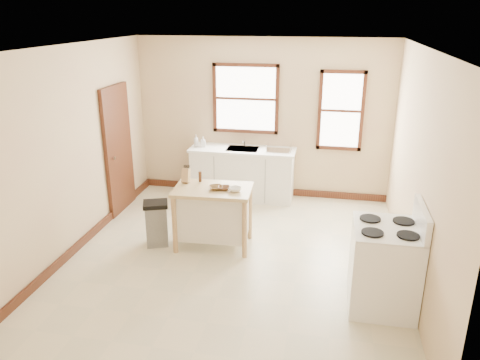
# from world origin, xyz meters

# --- Properties ---
(floor) EXTENTS (5.00, 5.00, 0.00)m
(floor) POSITION_xyz_m (0.00, 0.00, 0.00)
(floor) COLOR beige
(floor) RESTS_ON ground
(ceiling) EXTENTS (5.00, 5.00, 0.00)m
(ceiling) POSITION_xyz_m (0.00, 0.00, 2.80)
(ceiling) COLOR white
(ceiling) RESTS_ON ground
(wall_back) EXTENTS (4.50, 0.04, 2.80)m
(wall_back) POSITION_xyz_m (0.00, 2.50, 1.40)
(wall_back) COLOR #D3BF8B
(wall_back) RESTS_ON ground
(wall_left) EXTENTS (0.04, 5.00, 2.80)m
(wall_left) POSITION_xyz_m (-2.25, 0.00, 1.40)
(wall_left) COLOR #D3BF8B
(wall_left) RESTS_ON ground
(wall_right) EXTENTS (0.04, 5.00, 2.80)m
(wall_right) POSITION_xyz_m (2.25, 0.00, 1.40)
(wall_right) COLOR #D3BF8B
(wall_right) RESTS_ON ground
(window_main) EXTENTS (1.17, 0.06, 1.22)m
(window_main) POSITION_xyz_m (-0.30, 2.48, 1.75)
(window_main) COLOR #3D1910
(window_main) RESTS_ON wall_back
(window_side) EXTENTS (0.77, 0.06, 1.37)m
(window_side) POSITION_xyz_m (1.35, 2.48, 1.60)
(window_side) COLOR #3D1910
(window_side) RESTS_ON wall_back
(door_left) EXTENTS (0.06, 0.90, 2.10)m
(door_left) POSITION_xyz_m (-2.21, 1.30, 1.05)
(door_left) COLOR #3D1910
(door_left) RESTS_ON ground
(baseboard_back) EXTENTS (4.50, 0.04, 0.12)m
(baseboard_back) POSITION_xyz_m (0.00, 2.47, 0.06)
(baseboard_back) COLOR #3D1910
(baseboard_back) RESTS_ON ground
(baseboard_left) EXTENTS (0.04, 5.00, 0.12)m
(baseboard_left) POSITION_xyz_m (-2.22, 0.00, 0.06)
(baseboard_left) COLOR #3D1910
(baseboard_left) RESTS_ON ground
(sink_counter) EXTENTS (1.86, 0.62, 0.92)m
(sink_counter) POSITION_xyz_m (-0.30, 2.20, 0.46)
(sink_counter) COLOR white
(sink_counter) RESTS_ON ground
(faucet) EXTENTS (0.03, 0.03, 0.22)m
(faucet) POSITION_xyz_m (-0.30, 2.38, 1.03)
(faucet) COLOR silver
(faucet) RESTS_ON sink_counter
(soap_bottle_a) EXTENTS (0.11, 0.11, 0.22)m
(soap_bottle_a) POSITION_xyz_m (-1.13, 2.16, 1.03)
(soap_bottle_a) COLOR #B2B2B2
(soap_bottle_a) RESTS_ON sink_counter
(soap_bottle_b) EXTENTS (0.10, 0.10, 0.19)m
(soap_bottle_b) POSITION_xyz_m (-1.01, 2.18, 1.01)
(soap_bottle_b) COLOR #B2B2B2
(soap_bottle_b) RESTS_ON sink_counter
(dish_rack) EXTENTS (0.44, 0.34, 0.11)m
(dish_rack) POSITION_xyz_m (0.35, 2.16, 0.97)
(dish_rack) COLOR silver
(dish_rack) RESTS_ON sink_counter
(kitchen_island) EXTENTS (1.11, 0.74, 0.88)m
(kitchen_island) POSITION_xyz_m (-0.36, 0.30, 0.44)
(kitchen_island) COLOR tan
(kitchen_island) RESTS_ON ground
(knife_block) EXTENTS (0.11, 0.11, 0.20)m
(knife_block) POSITION_xyz_m (-0.79, 0.46, 0.98)
(knife_block) COLOR tan
(knife_block) RESTS_ON kitchen_island
(pepper_grinder) EXTENTS (0.06, 0.06, 0.15)m
(pepper_grinder) POSITION_xyz_m (-0.60, 0.53, 0.96)
(pepper_grinder) COLOR #422411
(pepper_grinder) RESTS_ON kitchen_island
(bowl_a) EXTENTS (0.26, 0.26, 0.05)m
(bowl_a) POSITION_xyz_m (-0.31, 0.27, 0.90)
(bowl_a) COLOR brown
(bowl_a) RESTS_ON kitchen_island
(bowl_b) EXTENTS (0.20, 0.20, 0.04)m
(bowl_b) POSITION_xyz_m (-0.20, 0.28, 0.90)
(bowl_b) COLOR brown
(bowl_b) RESTS_ON kitchen_island
(bowl_c) EXTENTS (0.18, 0.18, 0.05)m
(bowl_c) POSITION_xyz_m (-0.03, 0.25, 0.91)
(bowl_c) COLOR white
(bowl_c) RESTS_ON kitchen_island
(trash_bin) EXTENTS (0.42, 0.39, 0.66)m
(trash_bin) POSITION_xyz_m (-1.17, 0.16, 0.33)
(trash_bin) COLOR gray
(trash_bin) RESTS_ON ground
(gas_stove) EXTENTS (0.78, 0.80, 1.25)m
(gas_stove) POSITION_xyz_m (1.88, -0.74, 0.62)
(gas_stove) COLOR white
(gas_stove) RESTS_ON ground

